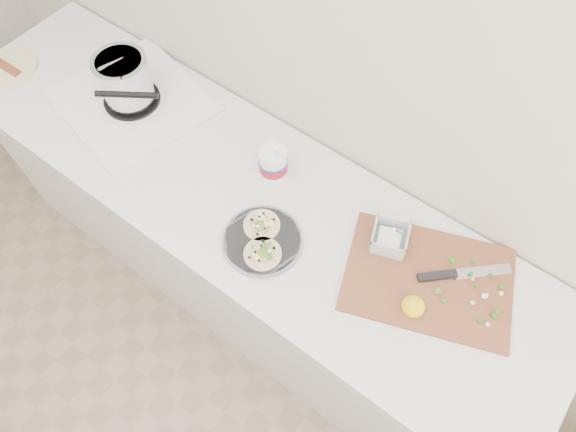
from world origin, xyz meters
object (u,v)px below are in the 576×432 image
Objects in this scene: stove at (128,87)px; tub at (274,162)px; cutboard at (426,273)px; taco_plate at (262,239)px; bacon_plate at (7,68)px.

stove is 2.79× the size of tub.
tub is at bearing 156.76° from cutboard.
stove reaches higher than tub.
taco_plate is at bearing -60.30° from tub.
stove is 1.26m from cutboard.
stove reaches higher than bacon_plate.
stove is 0.58m from bacon_plate.
cutboard reaches higher than bacon_plate.
stove is at bearing 18.01° from bacon_plate.
tub reaches higher than taco_plate.
stove is at bearing 167.08° from taco_plate.
taco_plate is at bearing -176.97° from cutboard.
stove reaches higher than taco_plate.
taco_plate is (0.78, -0.18, -0.07)m from stove.
stove is 0.64m from tub.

